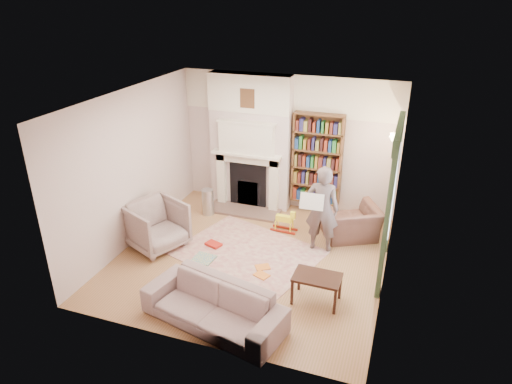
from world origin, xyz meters
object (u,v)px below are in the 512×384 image
at_px(man_reading, 322,209).
at_px(paraffin_heater, 208,202).
at_px(armchair_left, 156,225).
at_px(bookcase, 317,159).
at_px(sofa, 213,305).
at_px(armchair_reading, 351,222).
at_px(coffee_table, 316,289).
at_px(rocking_horse, 284,221).

bearing_deg(man_reading, paraffin_heater, -16.69).
relative_size(armchair_left, paraffin_heater, 1.71).
distance_m(bookcase, sofa, 4.04).
distance_m(armchair_left, man_reading, 2.97).
bearing_deg(armchair_reading, paraffin_heater, -28.32).
height_order(armchair_reading, sofa, armchair_reading).
bearing_deg(bookcase, man_reading, -73.59).
relative_size(armchair_left, man_reading, 0.59).
distance_m(man_reading, coffee_table, 1.64).
bearing_deg(paraffin_heater, armchair_reading, -0.04).
relative_size(coffee_table, paraffin_heater, 1.27).
bearing_deg(rocking_horse, bookcase, 72.69).
height_order(armchair_left, man_reading, man_reading).
xyz_separation_m(armchair_reading, sofa, (-1.44, -3.06, -0.02)).
distance_m(armchair_left, paraffin_heater, 1.53).
height_order(man_reading, paraffin_heater, man_reading).
bearing_deg(rocking_horse, armchair_reading, 10.72).
xyz_separation_m(coffee_table, paraffin_heater, (-2.75, 2.11, 0.05)).
xyz_separation_m(bookcase, man_reading, (0.43, -1.45, -0.37)).
height_order(paraffin_heater, rocking_horse, paraffin_heater).
bearing_deg(paraffin_heater, rocking_horse, -6.18).
relative_size(man_reading, rocking_horse, 3.19).
xyz_separation_m(man_reading, rocking_horse, (-0.79, 0.42, -0.58)).
xyz_separation_m(sofa, rocking_horse, (0.20, 2.88, -0.08)).
relative_size(sofa, coffee_table, 2.92).
bearing_deg(rocking_horse, paraffin_heater, 176.24).
bearing_deg(armchair_left, rocking_horse, -32.72).
bearing_deg(coffee_table, armchair_reading, 86.19).
height_order(armchair_reading, rocking_horse, armchair_reading).
relative_size(bookcase, armchair_left, 1.97).
xyz_separation_m(bookcase, armchair_reading, (0.88, -0.85, -0.86)).
bearing_deg(sofa, man_reading, 81.17).
xyz_separation_m(armchair_reading, armchair_left, (-3.27, -1.48, 0.11)).
bearing_deg(man_reading, bookcase, -76.69).
bearing_deg(man_reading, rocking_horse, -30.87).
relative_size(armchair_reading, paraffin_heater, 1.78).
bearing_deg(armchair_reading, rocking_horse, -19.98).
height_order(coffee_table, rocking_horse, coffee_table).
distance_m(bookcase, armchair_left, 3.42).
bearing_deg(coffee_table, armchair_left, 169.78).
relative_size(man_reading, paraffin_heater, 2.92).
height_order(bookcase, man_reading, bookcase).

